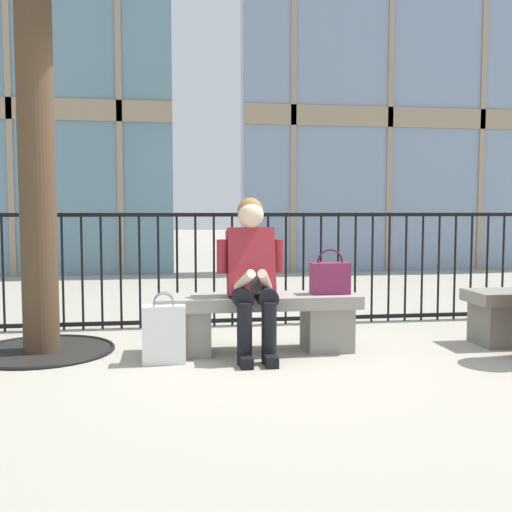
{
  "coord_description": "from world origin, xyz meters",
  "views": [
    {
      "loc": [
        -0.68,
        -4.61,
        1.11
      ],
      "look_at": [
        0.0,
        0.1,
        0.75
      ],
      "focal_mm": 41.93,
      "sensor_mm": 36.0,
      "label": 1
    }
  ],
  "objects_px": {
    "seated_person_with_phone": "(252,271)",
    "handbag_on_bench": "(330,277)",
    "stone_bench": "(258,317)",
    "shopping_bag": "(164,334)"
  },
  "relations": [
    {
      "from": "stone_bench",
      "to": "handbag_on_bench",
      "type": "height_order",
      "value": "handbag_on_bench"
    },
    {
      "from": "seated_person_with_phone",
      "to": "handbag_on_bench",
      "type": "xyz_separation_m",
      "value": [
        0.64,
        0.12,
        -0.07
      ]
    },
    {
      "from": "stone_bench",
      "to": "handbag_on_bench",
      "type": "xyz_separation_m",
      "value": [
        0.58,
        -0.01,
        0.31
      ]
    },
    {
      "from": "handbag_on_bench",
      "to": "shopping_bag",
      "type": "distance_m",
      "value": 1.38
    },
    {
      "from": "stone_bench",
      "to": "shopping_bag",
      "type": "height_order",
      "value": "shopping_bag"
    },
    {
      "from": "stone_bench",
      "to": "seated_person_with_phone",
      "type": "height_order",
      "value": "seated_person_with_phone"
    },
    {
      "from": "shopping_bag",
      "to": "seated_person_with_phone",
      "type": "bearing_deg",
      "value": 11.42
    },
    {
      "from": "seated_person_with_phone",
      "to": "shopping_bag",
      "type": "distance_m",
      "value": 0.81
    },
    {
      "from": "stone_bench",
      "to": "handbag_on_bench",
      "type": "bearing_deg",
      "value": -0.99
    },
    {
      "from": "handbag_on_bench",
      "to": "shopping_bag",
      "type": "relative_size",
      "value": 0.69
    }
  ]
}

